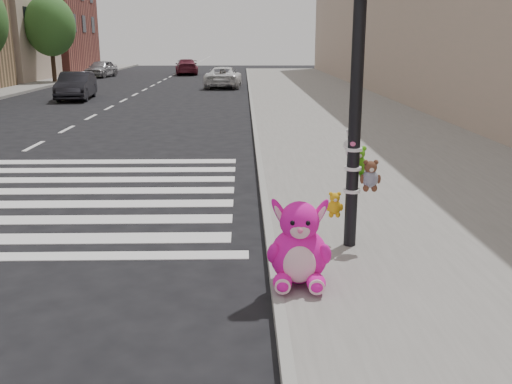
{
  "coord_description": "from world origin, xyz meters",
  "views": [
    {
      "loc": [
        1.19,
        -5.36,
        2.8
      ],
      "look_at": [
        1.36,
        2.28,
        0.75
      ],
      "focal_mm": 40.0,
      "sensor_mm": 36.0,
      "label": 1
    }
  ],
  "objects_px": {
    "pink_bunny": "(299,249)",
    "red_teddy": "(297,270)",
    "signal_pole": "(357,121)",
    "car_dark_far": "(76,86)",
    "car_white_near": "(223,77)"
  },
  "relations": [
    {
      "from": "pink_bunny",
      "to": "car_dark_far",
      "type": "height_order",
      "value": "car_dark_far"
    },
    {
      "from": "signal_pole",
      "to": "car_dark_far",
      "type": "height_order",
      "value": "signal_pole"
    },
    {
      "from": "signal_pole",
      "to": "red_teddy",
      "type": "height_order",
      "value": "signal_pole"
    },
    {
      "from": "car_white_near",
      "to": "car_dark_far",
      "type": "bearing_deg",
      "value": 48.24
    },
    {
      "from": "car_dark_far",
      "to": "car_white_near",
      "type": "distance_m",
      "value": 9.83
    },
    {
      "from": "pink_bunny",
      "to": "car_dark_far",
      "type": "relative_size",
      "value": 0.25
    },
    {
      "from": "signal_pole",
      "to": "car_dark_far",
      "type": "xyz_separation_m",
      "value": [
        -9.45,
        20.7,
        -1.14
      ]
    },
    {
      "from": "red_teddy",
      "to": "car_dark_far",
      "type": "relative_size",
      "value": 0.05
    },
    {
      "from": "signal_pole",
      "to": "pink_bunny",
      "type": "xyz_separation_m",
      "value": [
        -0.83,
        -1.25,
        -1.25
      ]
    },
    {
      "from": "signal_pole",
      "to": "pink_bunny",
      "type": "bearing_deg",
      "value": -123.47
    },
    {
      "from": "red_teddy",
      "to": "car_dark_far",
      "type": "xyz_separation_m",
      "value": [
        -8.63,
        21.8,
        0.41
      ]
    },
    {
      "from": "pink_bunny",
      "to": "red_teddy",
      "type": "distance_m",
      "value": 0.35
    },
    {
      "from": "car_dark_far",
      "to": "red_teddy",
      "type": "bearing_deg",
      "value": -73.95
    },
    {
      "from": "signal_pole",
      "to": "pink_bunny",
      "type": "relative_size",
      "value": 3.97
    },
    {
      "from": "pink_bunny",
      "to": "red_teddy",
      "type": "height_order",
      "value": "pink_bunny"
    }
  ]
}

